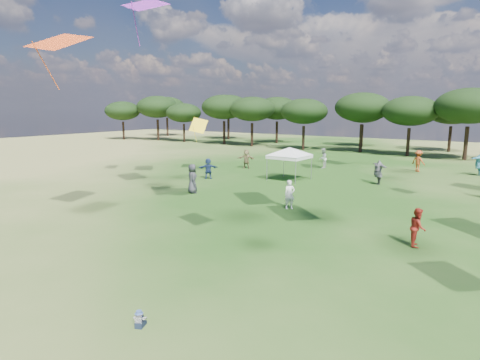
# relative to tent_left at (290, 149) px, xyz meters

# --- Properties ---
(tree_line) EXTENTS (108.78, 17.63, 7.77)m
(tree_line) POSITION_rel_tent_left_xyz_m (9.35, 24.23, 3.01)
(tree_line) COLOR black
(tree_line) RESTS_ON ground
(tent_left) EXTENTS (5.39, 5.39, 2.84)m
(tent_left) POSITION_rel_tent_left_xyz_m (0.00, 0.00, 0.00)
(tent_left) COLOR gray
(tent_left) RESTS_ON ground
(toddler) EXTENTS (0.35, 0.38, 0.46)m
(toddler) POSITION_rel_tent_left_xyz_m (6.35, -21.11, -2.21)
(toddler) COLOR #161F33
(toddler) RESTS_ON ground
(festival_crowd) EXTENTS (29.09, 22.77, 1.92)m
(festival_crowd) POSITION_rel_tent_left_xyz_m (6.90, 1.81, -1.52)
(festival_crowd) COLOR #AE481D
(festival_crowd) RESTS_ON ground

